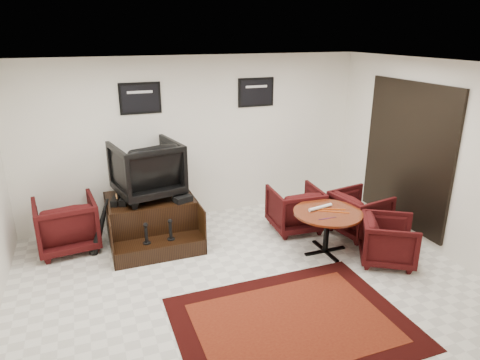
# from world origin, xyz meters

# --- Properties ---
(ground) EXTENTS (6.00, 6.00, 0.00)m
(ground) POSITION_xyz_m (0.00, 0.00, 0.00)
(ground) COLOR white
(ground) RESTS_ON ground
(room_shell) EXTENTS (6.02, 5.02, 2.81)m
(room_shell) POSITION_xyz_m (0.41, 0.12, 1.79)
(room_shell) COLOR white
(room_shell) RESTS_ON ground
(area_rug) EXTENTS (2.62, 1.96, 0.01)m
(area_rug) POSITION_xyz_m (0.17, -0.89, 0.01)
(area_rug) COLOR black
(area_rug) RESTS_ON ground
(shine_podium) EXTENTS (1.34, 1.38, 0.69)m
(shine_podium) POSITION_xyz_m (-0.96, 1.77, 0.32)
(shine_podium) COLOR black
(shine_podium) RESTS_ON ground
(shine_chair) EXTENTS (1.11, 1.06, 0.98)m
(shine_chair) POSITION_xyz_m (-0.96, 1.91, 1.18)
(shine_chair) COLOR black
(shine_chair) RESTS_ON shine_podium
(shoes_pair) EXTENTS (0.29, 0.33, 0.10)m
(shoes_pair) POSITION_xyz_m (-1.42, 1.74, 0.74)
(shoes_pair) COLOR black
(shoes_pair) RESTS_ON shine_podium
(polish_kit) EXTENTS (0.31, 0.26, 0.09)m
(polish_kit) POSITION_xyz_m (-0.51, 1.50, 0.74)
(polish_kit) COLOR black
(polish_kit) RESTS_ON shine_podium
(umbrella_black) EXTENTS (0.33, 0.12, 0.89)m
(umbrella_black) POSITION_xyz_m (-1.74, 1.57, 0.45)
(umbrella_black) COLOR black
(umbrella_black) RESTS_ON ground
(umbrella_hooked) EXTENTS (0.31, 0.12, 0.83)m
(umbrella_hooked) POSITION_xyz_m (-1.71, 1.75, 0.41)
(umbrella_hooked) COLOR black
(umbrella_hooked) RESTS_ON ground
(armchair_side) EXTENTS (0.94, 0.89, 0.89)m
(armchair_side) POSITION_xyz_m (-2.21, 1.92, 0.44)
(armchair_side) COLOR black
(armchair_side) RESTS_ON ground
(meeting_table) EXTENTS (1.01, 1.01, 0.66)m
(meeting_table) POSITION_xyz_m (1.41, 0.44, 0.58)
(meeting_table) COLOR #431609
(meeting_table) RESTS_ON ground
(table_chair_back) EXTENTS (0.84, 0.79, 0.81)m
(table_chair_back) POSITION_xyz_m (1.34, 1.31, 0.40)
(table_chair_back) COLOR black
(table_chair_back) RESTS_ON ground
(table_chair_window) EXTENTS (0.84, 0.88, 0.80)m
(table_chair_window) POSITION_xyz_m (2.25, 0.79, 0.40)
(table_chair_window) COLOR black
(table_chair_window) RESTS_ON ground
(table_chair_corner) EXTENTS (0.96, 0.97, 0.75)m
(table_chair_corner) POSITION_xyz_m (2.09, -0.13, 0.37)
(table_chair_corner) COLOR black
(table_chair_corner) RESTS_ON ground
(paper_roll) EXTENTS (0.42, 0.13, 0.05)m
(paper_roll) POSITION_xyz_m (1.36, 0.57, 0.69)
(paper_roll) COLOR white
(paper_roll) RESTS_ON meeting_table
(table_clutter) EXTENTS (0.56, 0.38, 0.01)m
(table_clutter) POSITION_xyz_m (1.45, 0.41, 0.67)
(table_clutter) COLOR #D94F0C
(table_clutter) RESTS_ON meeting_table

